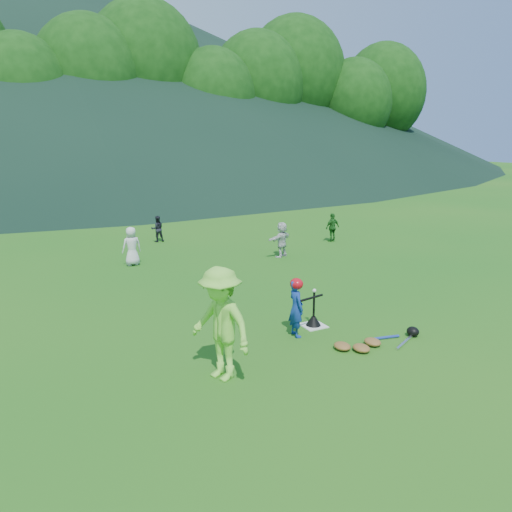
{
  "coord_description": "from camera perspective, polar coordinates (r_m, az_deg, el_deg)",
  "views": [
    {
      "loc": [
        -5.27,
        -7.77,
        3.68
      ],
      "look_at": [
        0.0,
        2.5,
        0.9
      ],
      "focal_mm": 35.0,
      "sensor_mm": 36.0,
      "label": 1
    }
  ],
  "objects": [
    {
      "name": "ground",
      "position": [
        10.08,
        6.56,
        -7.96
      ],
      "size": [
        120.0,
        120.0,
        0.0
      ],
      "primitive_type": "plane",
      "color": "#166116",
      "rests_on": "ground"
    },
    {
      "name": "home_plate",
      "position": [
        10.08,
        6.57,
        -7.9
      ],
      "size": [
        0.45,
        0.45,
        0.02
      ],
      "primitive_type": "cube",
      "color": "silver",
      "rests_on": "ground"
    },
    {
      "name": "baseball",
      "position": [
        9.84,
        6.68,
        -3.95
      ],
      "size": [
        0.08,
        0.08,
        0.08
      ],
      "primitive_type": "sphere",
      "color": "white",
      "rests_on": "batting_tee"
    },
    {
      "name": "batter_child",
      "position": [
        9.4,
        4.61,
        -5.95
      ],
      "size": [
        0.3,
        0.42,
        1.1
      ],
      "primitive_type": "imported",
      "rotation": [
        0.0,
        0.0,
        1.49
      ],
      "color": "navy",
      "rests_on": "ground"
    },
    {
      "name": "adult_coach",
      "position": [
        7.69,
        -4.06,
        -7.74
      ],
      "size": [
        1.05,
        1.32,
        1.79
      ],
      "primitive_type": "imported",
      "rotation": [
        0.0,
        0.0,
        -1.19
      ],
      "color": "#82DE41",
      "rests_on": "ground"
    },
    {
      "name": "fielder_a",
      "position": [
        14.93,
        -14.03,
        1.1
      ],
      "size": [
        0.58,
        0.4,
        1.14
      ],
      "primitive_type": "imported",
      "rotation": [
        0.0,
        0.0,
        3.22
      ],
      "color": "silver",
      "rests_on": "ground"
    },
    {
      "name": "fielder_b",
      "position": [
        18.12,
        -11.2,
        3.06
      ],
      "size": [
        0.48,
        0.38,
        0.93
      ],
      "primitive_type": "imported",
      "rotation": [
        0.0,
        0.0,
        3.07
      ],
      "color": "black",
      "rests_on": "ground"
    },
    {
      "name": "fielder_c",
      "position": [
        18.02,
        8.73,
        3.25
      ],
      "size": [
        0.63,
        0.33,
        1.02
      ],
      "primitive_type": "imported",
      "rotation": [
        0.0,
        0.0,
        3.28
      ],
      "color": "#1C5F1C",
      "rests_on": "ground"
    },
    {
      "name": "fielder_d",
      "position": [
        15.53,
        2.95,
        1.9
      ],
      "size": [
        1.06,
        0.73,
        1.1
      ],
      "primitive_type": "imported",
      "rotation": [
        0.0,
        0.0,
        3.58
      ],
      "color": "silver",
      "rests_on": "ground"
    },
    {
      "name": "batting_tee",
      "position": [
        10.04,
        6.58,
        -7.27
      ],
      "size": [
        0.3,
        0.3,
        0.68
      ],
      "color": "black",
      "rests_on": "home_plate"
    },
    {
      "name": "batter_gear",
      "position": [
        9.27,
        4.79,
        -3.33
      ],
      "size": [
        0.73,
        0.26,
        0.46
      ],
      "color": "red",
      "rests_on": "ground"
    },
    {
      "name": "equipment_pile",
      "position": [
        9.36,
        13.24,
        -9.55
      ],
      "size": [
        1.8,
        0.67,
        0.19
      ],
      "color": "olive",
      "rests_on": "ground"
    },
    {
      "name": "outfield_fence",
      "position": [
        36.28,
        -18.92,
        8.1
      ],
      "size": [
        70.07,
        0.08,
        1.33
      ],
      "color": "gray",
      "rests_on": "ground"
    },
    {
      "name": "tree_line",
      "position": [
        42.2,
        -20.72,
        18.87
      ],
      "size": [
        70.04,
        11.4,
        14.82
      ],
      "color": "#382314",
      "rests_on": "ground"
    }
  ]
}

